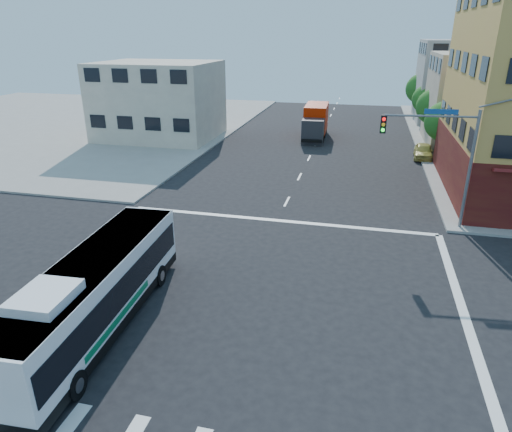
# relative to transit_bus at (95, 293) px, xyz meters

# --- Properties ---
(ground) EXTENTS (120.00, 120.00, 0.00)m
(ground) POSITION_rel_transit_bus_xyz_m (4.72, 3.03, -1.62)
(ground) COLOR black
(ground) RESTS_ON ground
(sidewalk_nw) EXTENTS (50.00, 50.00, 0.15)m
(sidewalk_nw) POSITION_rel_transit_bus_xyz_m (-30.28, 38.03, -1.54)
(sidewalk_nw) COLOR gray
(sidewalk_nw) RESTS_ON ground
(building_east_near) EXTENTS (12.06, 10.06, 9.00)m
(building_east_near) POSITION_rel_transit_bus_xyz_m (21.70, 37.01, 2.89)
(building_east_near) COLOR #BFAB92
(building_east_near) RESTS_ON ground
(building_east_far) EXTENTS (12.06, 10.06, 10.00)m
(building_east_far) POSITION_rel_transit_bus_xyz_m (21.70, 51.01, 3.39)
(building_east_far) COLOR #9B9A96
(building_east_far) RESTS_ON ground
(building_west) EXTENTS (12.06, 10.06, 8.00)m
(building_west) POSITION_rel_transit_bus_xyz_m (-12.30, 33.01, 2.39)
(building_west) COLOR beige
(building_west) RESTS_ON ground
(signal_mast_ne) EXTENTS (7.91, 1.13, 8.07)m
(signal_mast_ne) POSITION_rel_transit_bus_xyz_m (13.80, 13.65, 3.36)
(signal_mast_ne) COLOR slate
(signal_mast_ne) RESTS_ON ground
(street_tree_a) EXTENTS (3.60, 3.60, 5.53)m
(street_tree_a) POSITION_rel_transit_bus_xyz_m (16.62, 30.95, 1.97)
(street_tree_a) COLOR #3A2715
(street_tree_a) RESTS_ON ground
(street_tree_b) EXTENTS (3.80, 3.80, 5.79)m
(street_tree_b) POSITION_rel_transit_bus_xyz_m (16.62, 38.95, 2.14)
(street_tree_b) COLOR #3A2715
(street_tree_b) RESTS_ON ground
(street_tree_c) EXTENTS (3.40, 3.40, 5.29)m
(street_tree_c) POSITION_rel_transit_bus_xyz_m (16.62, 46.95, 1.84)
(street_tree_c) COLOR #3A2715
(street_tree_c) RESTS_ON ground
(street_tree_d) EXTENTS (4.00, 4.00, 6.03)m
(street_tree_d) POSITION_rel_transit_bus_xyz_m (16.62, 54.95, 2.26)
(street_tree_d) COLOR #3A2715
(street_tree_d) RESTS_ON ground
(transit_bus) EXTENTS (2.99, 11.27, 3.31)m
(transit_bus) POSITION_rel_transit_bus_xyz_m (0.00, 0.00, 0.00)
(transit_bus) COLOR black
(transit_bus) RESTS_ON ground
(box_truck) EXTENTS (2.54, 7.85, 3.50)m
(box_truck) POSITION_rel_transit_bus_xyz_m (4.21, 36.88, 0.08)
(box_truck) COLOR #26262B
(box_truck) RESTS_ON ground
(parked_car) EXTENTS (1.86, 4.08, 1.36)m
(parked_car) POSITION_rel_transit_bus_xyz_m (14.95, 30.45, -0.94)
(parked_car) COLOR #C6B753
(parked_car) RESTS_ON ground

